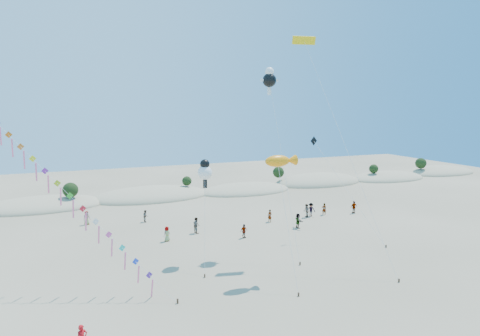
# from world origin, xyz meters

# --- Properties ---
(dune_ridge) EXTENTS (145.30, 11.49, 5.57)m
(dune_ridge) POSITION_xyz_m (1.06, 45.14, 0.11)
(dune_ridge) COLOR gray
(dune_ridge) RESTS_ON ground
(kite_train) EXTENTS (19.88, 16.72, 21.23)m
(kite_train) POSITION_xyz_m (-14.78, 17.27, 11.02)
(kite_train) COLOR #3F2D1E
(kite_train) RESTS_ON ground
(fish_kite) EXTENTS (2.89, 5.33, 10.43)m
(fish_kite) POSITION_xyz_m (5.33, 10.76, 9.90)
(fish_kite) COLOR #3F2D1E
(fish_kite) RESTS_ON ground
(cartoon_kite_low) EXTENTS (2.28, 5.36, 9.59)m
(cartoon_kite_low) POSITION_xyz_m (0.39, 16.67, 8.47)
(cartoon_kite_low) COLOR #3F2D1E
(cartoon_kite_low) RESTS_ON ground
(cartoon_kite_high) EXTENTS (2.00, 7.98, 18.50)m
(cartoon_kite_high) POSITION_xyz_m (8.00, 18.56, 17.31)
(cartoon_kite_high) COLOR #3F2D1E
(cartoon_kite_high) RESTS_ON ground
(parafoil_kite) EXTENTS (3.94, 12.20, 21.47)m
(parafoil_kite) POSITION_xyz_m (10.91, 16.50, 20.65)
(parafoil_kite) COLOR #3F2D1E
(parafoil_kite) RESTS_ON ground
(dark_kite) EXTENTS (5.14, 7.28, 11.24)m
(dark_kite) POSITION_xyz_m (15.09, 17.32, 7.96)
(dark_kite) COLOR #3F2D1E
(dark_kite) RESTS_ON ground
(beachgoers) EXTENTS (35.27, 12.85, 1.84)m
(beachgoers) POSITION_xyz_m (9.36, 25.08, 0.86)
(beachgoers) COLOR slate
(beachgoers) RESTS_ON ground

